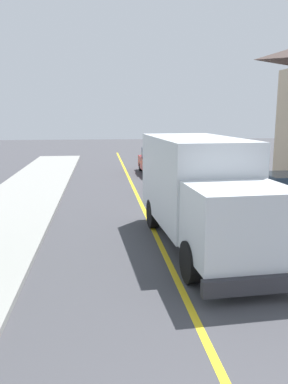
{
  "coord_description": "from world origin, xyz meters",
  "views": [
    {
      "loc": [
        -1.77,
        -2.02,
        3.89
      ],
      "look_at": [
        -0.36,
        10.26,
        1.4
      ],
      "focal_mm": 36.12,
      "sensor_mm": 36.0,
      "label": 1
    }
  ],
  "objects_px": {
    "box_truck": "(201,187)",
    "parked_van_across": "(282,196)",
    "parked_car_near": "(179,178)",
    "parked_car_mid": "(155,162)"
  },
  "relations": [
    {
      "from": "box_truck",
      "to": "parked_van_across",
      "type": "bearing_deg",
      "value": 36.06
    },
    {
      "from": "parked_car_near",
      "to": "parked_van_across",
      "type": "relative_size",
      "value": 1.0
    },
    {
      "from": "parked_car_near",
      "to": "parked_van_across",
      "type": "distance_m",
      "value": 5.65
    },
    {
      "from": "box_truck",
      "to": "parked_van_across",
      "type": "height_order",
      "value": "box_truck"
    },
    {
      "from": "box_truck",
      "to": "parked_car_mid",
      "type": "distance_m",
      "value": 14.49
    },
    {
      "from": "parked_car_near",
      "to": "parked_car_mid",
      "type": "xyz_separation_m",
      "value": [
        -0.23,
        6.81,
        0.0
      ]
    },
    {
      "from": "box_truck",
      "to": "parked_car_mid",
      "type": "height_order",
      "value": "box_truck"
    },
    {
      "from": "parked_car_near",
      "to": "parked_van_across",
      "type": "height_order",
      "value": "same"
    },
    {
      "from": "box_truck",
      "to": "parked_van_across",
      "type": "distance_m",
      "value": 5.06
    },
    {
      "from": "box_truck",
      "to": "parked_car_near",
      "type": "distance_m",
      "value": 7.75
    }
  ]
}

